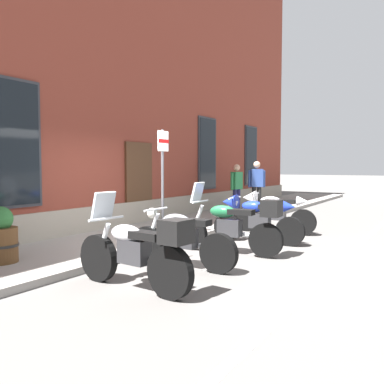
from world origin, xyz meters
name	(u,v)px	position (x,y,z in m)	size (l,w,h in m)	color
ground_plane	(174,247)	(0.00, 0.00, 0.00)	(140.00, 140.00, 0.00)	#565451
sidewalk	(128,239)	(0.00, 1.24, 0.06)	(32.67, 2.47, 0.12)	gray
lane_stripe	(335,267)	(0.00, -3.20, 0.00)	(32.67, 0.12, 0.01)	silver
motorcycle_silver_touring	(137,251)	(-2.72, -1.25, 0.54)	(0.63, 2.03, 1.30)	black
motorcycle_grey_naked	(180,239)	(-1.36, -1.04, 0.48)	(0.62, 2.02, 0.95)	black
motorcycle_green_touring	(233,225)	(0.02, -1.32, 0.56)	(0.62, 2.16, 1.35)	black
motorcycle_blue_sport	(254,217)	(1.32, -1.19, 0.57)	(0.62, 2.04, 1.04)	black
motorcycle_white_sport	(271,210)	(2.76, -1.05, 0.57)	(0.62, 2.04, 1.04)	black
pedestrian_striped_shirt	(237,186)	(5.21, 1.06, 1.01)	(0.58, 0.27, 1.59)	#1E1E4C
pedestrian_blue_top	(257,183)	(5.95, 0.68, 1.08)	(0.40, 0.49, 1.70)	black
parking_sign	(163,167)	(0.44, 0.59, 1.63)	(0.36, 0.07, 2.33)	#4C4C51
barrel_planter	(1,238)	(-2.99, 1.31, 0.52)	(0.55, 0.55, 0.90)	brown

